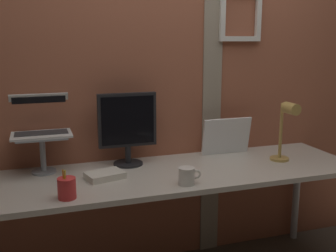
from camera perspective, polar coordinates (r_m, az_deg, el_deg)
name	(u,v)px	position (r m, az deg, el deg)	size (l,w,h in m)	color
brick_wall_back	(175,80)	(2.71, 0.97, 6.44)	(3.12, 0.16, 2.44)	#9E563D
desk	(173,181)	(2.42, 0.75, -7.77)	(2.26, 0.66, 0.73)	beige
monitor	(127,124)	(2.47, -5.70, 0.24)	(0.36, 0.18, 0.44)	black
laptop_stand	(42,148)	(2.44, -17.16, -2.94)	(0.28, 0.22, 0.22)	gray
laptop	(41,122)	(2.48, -17.40, 0.48)	(0.33, 0.29, 0.23)	silver
whiteboard_panel	(226,136)	(2.74, 8.18, -1.42)	(0.34, 0.02, 0.25)	white
desk_lamp	(286,125)	(2.61, 16.22, 0.10)	(0.12, 0.20, 0.38)	tan
pen_cup	(67,188)	(2.05, -13.98, -8.44)	(0.09, 0.09, 0.15)	red
coffee_mug	(187,176)	(2.18, 2.67, -6.99)	(0.12, 0.09, 0.09)	silver
paper_clutter_stack	(105,175)	(2.30, -8.84, -6.83)	(0.20, 0.14, 0.04)	silver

